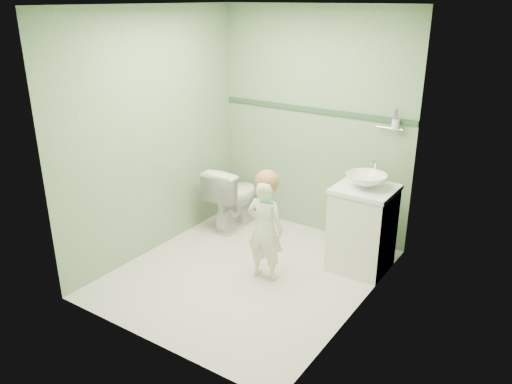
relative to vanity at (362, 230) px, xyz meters
The scene contains 12 objects.
ground 1.16m from the vanity, 140.19° to the right, with size 2.50×2.50×0.00m, color beige.
room_shell 1.35m from the vanity, 140.19° to the right, with size 2.50×2.54×2.40m.
trim_stripe 1.38m from the vanity, 147.36° to the left, with size 2.20×0.02×0.05m, color #325136.
vanity is the anchor object (origin of this frame).
counter 0.41m from the vanity, ahead, with size 0.54×0.52×0.04m, color white.
basin 0.49m from the vanity, ahead, with size 0.37×0.37×0.13m, color white.
faucet 0.60m from the vanity, 90.00° to the left, with size 0.03×0.13×0.18m.
cup_holder 1.05m from the vanity, 83.71° to the left, with size 0.26×0.07×0.21m.
toilet 1.58m from the vanity, behind, with size 0.40×0.71×0.72m, color white.
toddler 0.94m from the vanity, 135.65° to the right, with size 0.35×0.23×0.97m, color white.
hair_cap 1.07m from the vanity, 136.77° to the right, with size 0.22×0.22×0.22m, color #9D653E.
teal_toothbrush 1.06m from the vanity, 127.17° to the right, with size 0.11×0.14×0.08m.
Camera 1 is at (2.41, -3.46, 2.46)m, focal length 35.53 mm.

